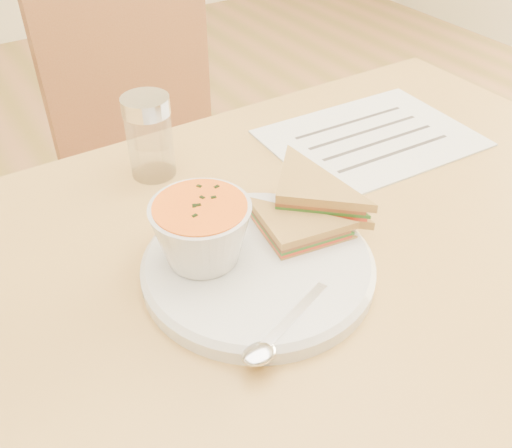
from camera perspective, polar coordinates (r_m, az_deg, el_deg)
dining_table at (r=0.95m, az=4.62°, el=-19.98°), size 1.00×0.70×0.75m
chair_far at (r=1.31m, az=-7.84°, el=4.41°), size 0.43×0.43×0.90m
plate at (r=0.62m, az=0.21°, el=-4.33°), size 0.29×0.29×0.02m
soup_bowl at (r=0.59m, az=-5.43°, el=-1.09°), size 0.11×0.11×0.07m
sandwich_half_a at (r=0.60m, az=2.55°, el=-3.13°), size 0.11×0.11×0.03m
sandwich_half_b at (r=0.64m, az=1.92°, el=1.59°), size 0.16×0.16×0.03m
spoon at (r=0.55m, az=3.46°, el=-9.56°), size 0.17×0.09×0.01m
paper_menu at (r=0.88m, az=11.41°, el=8.42°), size 0.31×0.23×0.00m
condiment_shaker at (r=0.76m, az=-10.59°, el=8.56°), size 0.07×0.07×0.11m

